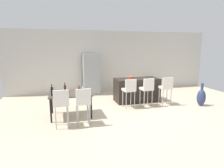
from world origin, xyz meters
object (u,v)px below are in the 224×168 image
Objects in this scene: bar_chair_left at (129,89)px; wine_bottle_right at (65,88)px; bar_chair_right at (166,87)px; dining_table at (70,95)px; fruit_bowl at (131,77)px; floor_vase at (201,97)px; dining_chair_far at (83,101)px; bar_chair_middle at (147,88)px; kitchen_island at (137,90)px; potted_plant at (151,83)px; wine_bottle_middle at (52,91)px; wine_glass_left at (83,87)px; wine_bottle_far at (79,91)px; dining_chair_near at (61,102)px; refrigerator at (91,74)px.

wine_bottle_right is (-2.19, -0.10, 0.16)m from bar_chair_left.
bar_chair_right is 0.82× the size of dining_table.
bar_chair_right is 1.42m from fruit_bowl.
bar_chair_right reaches higher than floor_vase.
dining_chair_far is (-3.20, -1.10, 0.00)m from bar_chair_right.
floor_vase is (4.71, -0.16, -0.36)m from dining_table.
kitchen_island is at bearing 95.47° from bar_chair_middle.
bar_chair_middle is at bearing -119.27° from potted_plant.
bar_chair_left is at bearing -180.00° from bar_chair_middle.
kitchen_island is at bearing 17.76° from wine_bottle_right.
wine_glass_left is at bearing 24.74° from wine_bottle_middle.
wine_glass_left is (0.56, 0.06, 0.01)m from wine_bottle_right.
wine_bottle_middle is 0.55× the size of potted_plant.
bar_chair_right reaches higher than potted_plant.
wine_bottle_middle reaches higher than wine_glass_left.
wine_bottle_far is at bearing 94.94° from dining_chair_far.
wine_bottle_far is 1.67× the size of wine_glass_left.
dining_chair_near is 3.85m from refrigerator.
kitchen_island is 1.64× the size of dining_chair_near.
wine_bottle_far is (-1.80, -0.57, 0.16)m from bar_chair_left.
wine_bottle_right is at bearing 82.11° from dining_chair_near.
bar_chair_left reaches higher than wine_bottle_right.
bar_chair_middle is 2.54m from wine_bottle_far.
potted_plant is at bearing 31.23° from wine_bottle_right.
dining_table is at bearing -46.39° from wine_bottle_right.
bar_chair_left is at bearing 7.24° from dining_table.
bar_chair_middle is 3.20m from dining_chair_near.
kitchen_island is 2.79m from wine_bottle_far.
dining_chair_near is 0.58m from dining_chair_far.
wine_bottle_right reaches higher than dining_table.
potted_plant is (4.63, 2.95, -0.50)m from wine_bottle_middle.
bar_chair_right is 6.03× the size of wine_glass_left.
wine_glass_left is at bearing -154.69° from fruit_bowl.
bar_chair_middle and dining_chair_far have the same top height.
bar_chair_right is at bearing -40.36° from fruit_bowl.
floor_vase is (4.42, 0.68, -0.38)m from dining_chair_far.
kitchen_island is 7.32× the size of fruit_bowl.
potted_plant is (1.46, 1.69, -0.09)m from kitchen_island.
fruit_bowl is at bearing 25.68° from dining_table.
potted_plant is at bearing 76.00° from bar_chair_right.
wine_glass_left is 2.23m from fruit_bowl.
wine_bottle_far is 4.50m from floor_vase.
wine_bottle_far reaches higher than dining_table.
bar_chair_right is 4.46× the size of fruit_bowl.
fruit_bowl reaches higher than potted_plant.
fruit_bowl is (2.95, 1.38, 0.08)m from wine_bottle_middle.
floor_vase is at bearing -38.79° from refrigerator.
wine_glass_left is (0.17, 0.53, 0.01)m from wine_bottle_far.
dining_table is at bearing -146.34° from potted_plant.
refrigerator is (1.62, 2.96, 0.05)m from wine_bottle_middle.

